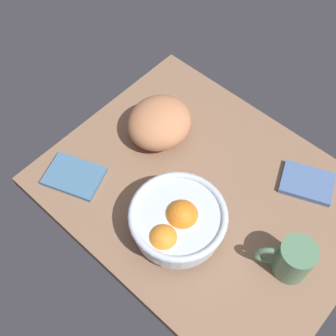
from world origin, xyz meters
TOP-DOWN VIEW (x-y plane):
  - ground_plane at (0.00, 0.00)cm, footprint 74.50×58.22cm
  - fruit_bowl at (1.94, -12.47)cm, footprint 21.51×21.51cm
  - bread_loaf at (-19.55, 4.99)cm, footprint 16.17×17.42cm
  - napkin_folded at (16.93, 17.85)cm, footprint 14.76×13.10cm
  - napkin_spare at (-26.12, -18.60)cm, footprint 16.06×13.86cm
  - mug at (25.17, -2.74)cm, footprint 11.25×8.90cm

SIDE VIEW (x-z plane):
  - ground_plane at x=0.00cm, z-range -3.00..0.00cm
  - napkin_spare at x=-26.12cm, z-range 0.00..1.18cm
  - napkin_folded at x=16.93cm, z-range 0.00..1.39cm
  - mug at x=25.17cm, z-range 0.00..9.70cm
  - bread_loaf at x=-19.55cm, z-range 0.00..9.97cm
  - fruit_bowl at x=1.94cm, z-range 0.31..10.40cm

